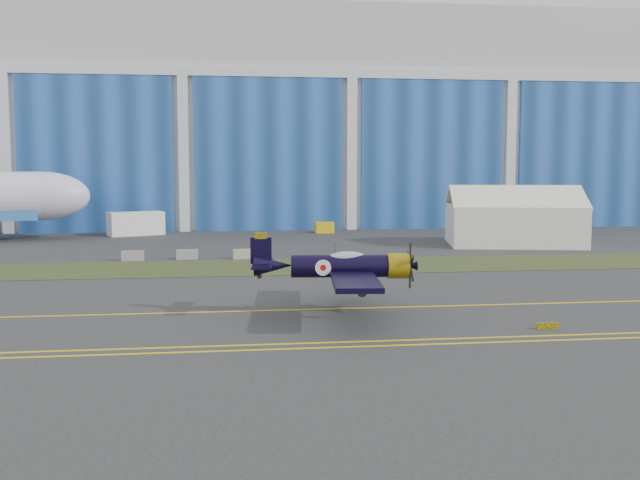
{
  "coord_description": "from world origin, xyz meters",
  "views": [
    {
      "loc": [
        4.8,
        -49.35,
        8.82
      ],
      "look_at": [
        11.55,
        2.01,
        3.51
      ],
      "focal_mm": 42.0,
      "sensor_mm": 36.0,
      "label": 1
    }
  ],
  "objects": [
    {
      "name": "ground",
      "position": [
        0.0,
        0.0,
        0.0
      ],
      "size": [
        260.0,
        260.0,
        0.0
      ],
      "primitive_type": "plane",
      "color": "#343636",
      "rests_on": "ground"
    },
    {
      "name": "grass_median",
      "position": [
        0.0,
        14.0,
        0.02
      ],
      "size": [
        260.0,
        10.0,
        0.02
      ],
      "primitive_type": "cube",
      "color": "#475128",
      "rests_on": "ground"
    },
    {
      "name": "hangar",
      "position": [
        0.0,
        71.79,
        14.96
      ],
      "size": [
        220.0,
        45.7,
        30.0
      ],
      "color": "silver",
      "rests_on": "ground"
    },
    {
      "name": "taxiway_centreline",
      "position": [
        0.0,
        -5.0,
        0.01
      ],
      "size": [
        200.0,
        0.2,
        0.02
      ],
      "primitive_type": "cube",
      "color": "yellow",
      "rests_on": "ground"
    },
    {
      "name": "edge_line_near",
      "position": [
        0.0,
        -14.5,
        0.01
      ],
      "size": [
        80.0,
        0.2,
        0.02
      ],
      "primitive_type": "cube",
      "color": "yellow",
      "rests_on": "ground"
    },
    {
      "name": "edge_line_far",
      "position": [
        0.0,
        -13.5,
        0.01
      ],
      "size": [
        80.0,
        0.2,
        0.02
      ],
      "primitive_type": "cube",
      "color": "yellow",
      "rests_on": "ground"
    },
    {
      "name": "guard_board_right",
      "position": [
        22.0,
        -12.0,
        0.17
      ],
      "size": [
        1.2,
        0.15,
        0.35
      ],
      "primitive_type": "cube",
      "color": "yellow",
      "rests_on": "ground"
    },
    {
      "name": "warbird",
      "position": [
        11.55,
        -6.99,
        2.91
      ],
      "size": [
        12.02,
        14.02,
        3.86
      ],
      "rotation": [
        0.0,
        0.0,
        -0.1
      ],
      "color": "black",
      "rests_on": "ground"
    },
    {
      "name": "tent",
      "position": [
        36.27,
        28.3,
        3.26
      ],
      "size": [
        15.79,
        12.87,
        6.52
      ],
      "rotation": [
        0.0,
        0.0,
        -0.2
      ],
      "color": "white",
      "rests_on": "ground"
    },
    {
      "name": "shipping_container",
      "position": [
        -5.76,
        44.73,
        1.43
      ],
      "size": [
        7.12,
        5.01,
        2.86
      ],
      "primitive_type": "cube",
      "rotation": [
        0.0,
        0.0,
        0.4
      ],
      "color": "white",
      "rests_on": "ground"
    },
    {
      "name": "tug",
      "position": [
        17.73,
        44.8,
        0.68
      ],
      "size": [
        2.43,
        1.63,
        1.36
      ],
      "primitive_type": "cube",
      "rotation": [
        0.0,
        0.0,
        0.08
      ],
      "color": "yellow",
      "rests_on": "ground"
    },
    {
      "name": "gse_box",
      "position": [
        49.34,
        42.49,
        1.01
      ],
      "size": [
        3.41,
        1.89,
        2.01
      ],
      "primitive_type": "cube",
      "rotation": [
        0.0,
        0.0,
        0.03
      ],
      "color": "#9B7DA4",
      "rests_on": "ground"
    },
    {
      "name": "barrier_a",
      "position": [
        -3.31,
        19.83,
        0.45
      ],
      "size": [
        2.0,
        0.61,
        0.9
      ],
      "primitive_type": "cube",
      "rotation": [
        0.0,
        0.0,
        -0.01
      ],
      "color": "gray",
      "rests_on": "ground"
    },
    {
      "name": "barrier_b",
      "position": [
        1.57,
        20.23,
        0.45
      ],
      "size": [
        2.02,
        0.68,
        0.9
      ],
      "primitive_type": "cube",
      "rotation": [
        0.0,
        0.0,
        0.04
      ],
      "color": "gray",
      "rests_on": "ground"
    },
    {
      "name": "barrier_c",
      "position": [
        6.75,
        19.85,
        0.45
      ],
      "size": [
        2.07,
        0.9,
        0.9
      ],
      "primitive_type": "cube",
      "rotation": [
        0.0,
        0.0,
        0.15
      ],
      "color": "#9E9D82",
      "rests_on": "ground"
    }
  ]
}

